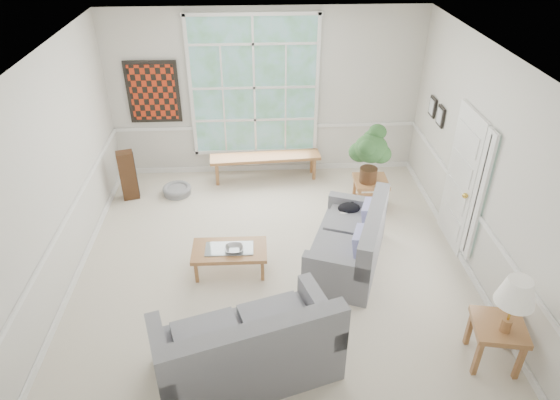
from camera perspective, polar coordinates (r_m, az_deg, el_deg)
The scene contains 24 objects.
floor at distance 7.14m, azimuth -0.72°, elevation -8.08°, with size 5.50×6.00×0.01m, color beige.
ceiling at distance 5.69m, azimuth -0.93°, elevation 15.75°, with size 5.50×6.00×0.02m, color white.
wall_back at distance 9.00m, azimuth -1.64°, elevation 11.94°, with size 5.50×0.02×3.00m, color silver.
wall_front at distance 3.96m, azimuth 1.15°, elevation -19.47°, with size 5.50×0.02×3.00m, color silver.
wall_left at distance 6.77m, azimuth -24.78°, elevation 1.63°, with size 0.02×6.00×3.00m, color silver.
wall_right at distance 6.93m, azimuth 22.56°, elevation 2.91°, with size 0.02×6.00×3.00m, color silver.
window_back at distance 8.91m, azimuth -2.97°, elevation 12.72°, with size 2.30×0.08×2.40m, color white.
entry_door at distance 7.60m, azimuth 19.90°, elevation 2.17°, with size 0.08×0.90×2.10m, color white.
door_sidelight at distance 7.06m, azimuth 21.78°, elevation 0.31°, with size 0.08×0.26×1.90m, color white.
wall_art at distance 9.09m, azimuth -14.30°, elevation 11.84°, with size 0.90×0.06×1.10m, color #631E0F.
wall_frame_near at distance 8.35m, azimuth 17.81°, elevation 9.11°, with size 0.04×0.26×0.32m, color black.
wall_frame_far at distance 8.69m, azimuth 16.98°, elevation 10.16°, with size 0.04×0.26×0.32m, color black.
loveseat_right at distance 7.06m, azimuth 7.73°, elevation -4.15°, with size 0.88×1.70×0.92m, color slate.
loveseat_front at distance 5.54m, azimuth -4.03°, elevation -15.30°, with size 1.94×1.01×1.05m, color slate.
coffee_table at distance 7.05m, azimuth -5.73°, elevation -6.82°, with size 1.03×0.56×0.38m, color #986338.
pewter_bowl at distance 6.87m, azimuth -5.26°, elevation -5.55°, with size 0.30×0.30×0.07m, color #9B9A9F.
window_bench at distance 9.20m, azimuth -1.68°, elevation 3.76°, with size 2.00×0.39×0.47m, color #986338.
end_table at distance 8.44m, azimuth 10.19°, elevation 0.69°, with size 0.54×0.54×0.54m, color #986338.
houseplant at distance 8.03m, azimuth 10.29°, elevation 5.11°, with size 0.57×0.57×0.97m, color #2B5527, non-canonical shape.
side_table at distance 6.28m, azimuth 23.28°, elevation -14.74°, with size 0.55×0.55×0.56m, color #986338.
table_lamp at distance 5.82m, azimuth 25.04°, elevation -10.92°, with size 0.41×0.41×0.70m, color silver, non-canonical shape.
pet_bed at distance 8.99m, azimuth -11.68°, elevation 1.12°, with size 0.49×0.49×0.15m, color gray.
floor_speaker at distance 8.91m, azimuth -16.99°, elevation 2.72°, with size 0.27×0.21×0.87m, color #3E2413.
cat at distance 7.51m, azimuth 7.89°, elevation -0.87°, with size 0.34×0.24×0.16m, color black.
Camera 1 is at (-0.21, -5.45, 4.60)m, focal length 32.00 mm.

